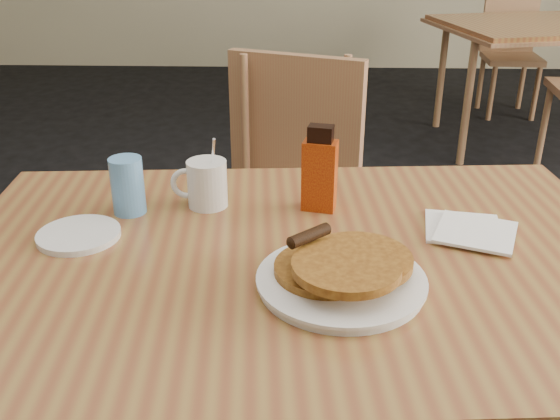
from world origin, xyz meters
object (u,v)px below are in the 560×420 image
(main_table, at_px, (296,272))
(syrup_bottle, at_px, (320,171))
(blue_tumbler, at_px, (128,186))
(chair_neighbor_far, at_px, (510,43))
(neighbor_table, at_px, (560,29))
(chair_main_far, at_px, (294,188))
(coffee_mug, at_px, (206,183))
(pancake_plate, at_px, (342,274))

(main_table, xyz_separation_m, syrup_bottle, (0.05, 0.19, 0.12))
(blue_tumbler, bearing_deg, chair_neighbor_far, 61.72)
(neighbor_table, relative_size, syrup_bottle, 8.48)
(main_table, distance_m, chair_main_far, 0.75)
(chair_main_far, bearing_deg, chair_neighbor_far, 83.46)
(main_table, bearing_deg, syrup_bottle, 76.71)
(neighbor_table, height_order, blue_tumbler, blue_tumbler)
(main_table, distance_m, neighbor_table, 3.18)
(neighbor_table, xyz_separation_m, chair_main_far, (-1.52, -2.06, -0.15))
(main_table, height_order, blue_tumbler, blue_tumbler)
(coffee_mug, distance_m, blue_tumbler, 0.16)
(pancake_plate, bearing_deg, chair_neighbor_far, 68.99)
(main_table, bearing_deg, chair_main_far, 90.88)
(chair_main_far, height_order, coffee_mug, chair_main_far)
(chair_main_far, xyz_separation_m, coffee_mug, (-0.18, -0.54, 0.24))
(chair_main_far, relative_size, coffee_mug, 6.07)
(chair_main_far, relative_size, pancake_plate, 3.37)
(chair_neighbor_far, height_order, syrup_bottle, syrup_bottle)
(neighbor_table, bearing_deg, coffee_mug, -123.19)
(syrup_bottle, bearing_deg, neighbor_table, 72.79)
(chair_main_far, height_order, chair_neighbor_far, chair_main_far)
(neighbor_table, distance_m, syrup_bottle, 2.99)
(neighbor_table, distance_m, chair_neighbor_far, 0.79)
(main_table, relative_size, neighbor_table, 0.89)
(chair_main_far, relative_size, syrup_bottle, 5.25)
(main_table, relative_size, chair_main_far, 1.45)
(chair_main_far, xyz_separation_m, syrup_bottle, (0.06, -0.55, 0.27))
(blue_tumbler, bearing_deg, chair_main_far, 60.19)
(neighbor_table, bearing_deg, main_table, -118.37)
(chair_main_far, relative_size, blue_tumbler, 8.03)
(chair_main_far, distance_m, syrup_bottle, 0.61)
(coffee_mug, xyz_separation_m, blue_tumbler, (-0.15, -0.04, 0.01))
(chair_neighbor_far, relative_size, blue_tumbler, 7.07)
(neighbor_table, xyz_separation_m, syrup_bottle, (-1.47, -2.61, 0.12))
(neighbor_table, xyz_separation_m, blue_tumbler, (-1.85, -2.64, 0.10))
(pancake_plate, xyz_separation_m, coffee_mug, (-0.26, 0.31, 0.03))
(chair_main_far, bearing_deg, syrup_bottle, -62.70)
(neighbor_table, xyz_separation_m, coffee_mug, (-1.70, -2.60, 0.09))
(pancake_plate, height_order, syrup_bottle, syrup_bottle)
(neighbor_table, distance_m, chair_main_far, 2.57)
(chair_neighbor_far, distance_m, pancake_plate, 3.94)
(main_table, height_order, coffee_mug, coffee_mug)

